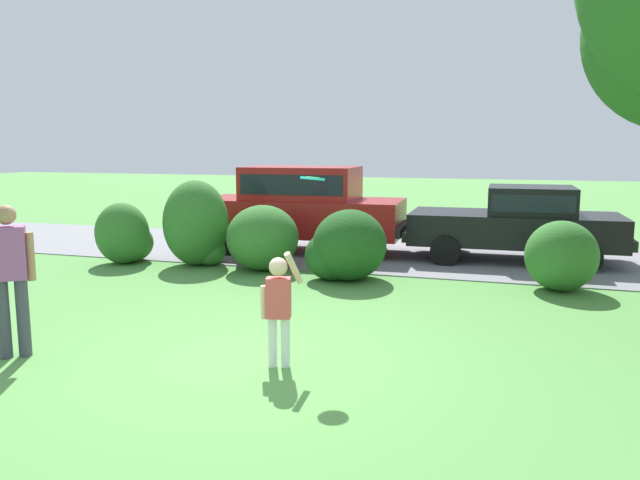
# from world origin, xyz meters

# --- Properties ---
(ground_plane) EXTENTS (80.00, 80.00, 0.00)m
(ground_plane) POSITION_xyz_m (0.00, 0.00, 0.00)
(ground_plane) COLOR #518E42
(driveway_strip) EXTENTS (28.00, 4.40, 0.02)m
(driveway_strip) POSITION_xyz_m (0.00, 7.20, 0.01)
(driveway_strip) COLOR slate
(driveway_strip) RESTS_ON ground
(shrub_near_tree) EXTENTS (1.11, 1.17, 1.25)m
(shrub_near_tree) POSITION_xyz_m (-4.87, 4.68, 0.55)
(shrub_near_tree) COLOR #33702B
(shrub_near_tree) RESTS_ON ground
(shrub_centre_left) EXTENTS (1.28, 1.36, 1.71)m
(shrub_centre_left) POSITION_xyz_m (-3.35, 4.93, 0.81)
(shrub_centre_left) COLOR #33702B
(shrub_centre_left) RESTS_ON ground
(shrub_centre) EXTENTS (1.37, 1.47, 1.26)m
(shrub_centre) POSITION_xyz_m (-1.91, 4.85, 0.63)
(shrub_centre) COLOR #33702B
(shrub_centre) RESTS_ON ground
(shrub_centre_right) EXTENTS (1.44, 1.52, 1.27)m
(shrub_centre_right) POSITION_xyz_m (-0.16, 4.48, 0.58)
(shrub_centre_right) COLOR #1E511C
(shrub_centre_right) RESTS_ON ground
(shrub_far_end) EXTENTS (1.18, 1.23, 1.17)m
(shrub_far_end) POSITION_xyz_m (3.47, 4.75, 0.58)
(shrub_far_end) COLOR #33702B
(shrub_far_end) RESTS_ON ground
(parked_sedan) EXTENTS (4.44, 2.18, 1.56)m
(parked_sedan) POSITION_xyz_m (2.79, 7.31, 0.85)
(parked_sedan) COLOR black
(parked_sedan) RESTS_ON ground
(parked_suv) EXTENTS (4.77, 2.26, 1.92)m
(parked_suv) POSITION_xyz_m (-1.89, 7.08, 1.08)
(parked_suv) COLOR maroon
(parked_suv) RESTS_ON ground
(child_thrower) EXTENTS (0.42, 0.33, 1.29)m
(child_thrower) POSITION_xyz_m (0.33, -0.02, 0.72)
(child_thrower) COLOR white
(child_thrower) RESTS_ON ground
(frisbee) EXTENTS (0.28, 0.28, 0.07)m
(frisbee) POSITION_xyz_m (0.53, 0.56, 2.02)
(frisbee) COLOR #1EB7B2
(adult_onlooker) EXTENTS (0.44, 0.39, 1.74)m
(adult_onlooker) POSITION_xyz_m (-2.65, -0.63, 0.98)
(adult_onlooker) COLOR #3F3F4C
(adult_onlooker) RESTS_ON ground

